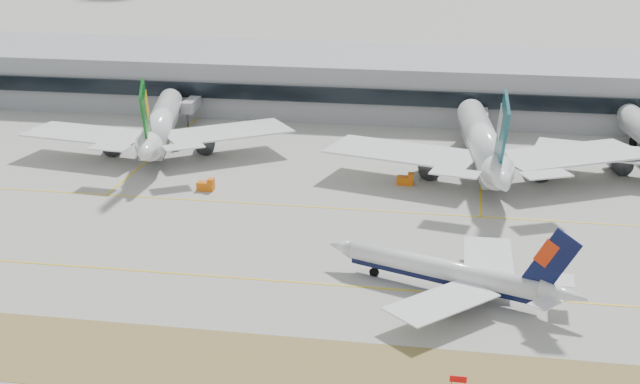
% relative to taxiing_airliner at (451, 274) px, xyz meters
% --- Properties ---
extents(ground, '(3000.00, 3000.00, 0.00)m').
position_rel_taxiing_airliner_xyz_m(ground, '(-34.57, 5.14, -3.49)').
color(ground, '#9B9991').
rests_on(ground, ground).
extents(taxiing_airliner, '(41.28, 34.92, 14.46)m').
position_rel_taxiing_airliner_xyz_m(taxiing_airliner, '(0.00, 0.00, 0.00)').
color(taxiing_airliner, white).
rests_on(taxiing_airliner, ground).
extents(widebody_eva, '(62.49, 62.19, 22.83)m').
position_rel_taxiing_airliner_xyz_m(widebody_eva, '(-70.78, 67.57, 2.58)').
color(widebody_eva, white).
rests_on(widebody_eva, ground).
extents(widebody_cathay, '(69.88, 68.79, 25.06)m').
position_rel_taxiing_airliner_xyz_m(widebody_cathay, '(4.99, 61.96, 3.17)').
color(widebody_cathay, white).
rests_on(widebody_cathay, ground).
extents(terminal, '(280.00, 43.10, 15.00)m').
position_rel_taxiing_airliner_xyz_m(terminal, '(-34.57, 119.97, 4.02)').
color(terminal, gray).
rests_on(terminal, ground).
extents(hold_sign_right, '(2.20, 0.15, 1.35)m').
position_rel_taxiing_airliner_xyz_m(hold_sign_right, '(1.77, -26.86, -2.61)').
color(hold_sign_right, red).
rests_on(hold_sign_right, ground).
extents(gse_b, '(3.55, 2.00, 2.60)m').
position_rel_taxiing_airliner_xyz_m(gse_b, '(-51.82, 41.48, -2.44)').
color(gse_b, orange).
rests_on(gse_b, ground).
extents(gse_c, '(3.55, 2.00, 2.60)m').
position_rel_taxiing_airliner_xyz_m(gse_c, '(-11.04, 52.16, -2.44)').
color(gse_c, orange).
rests_on(gse_c, ground).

